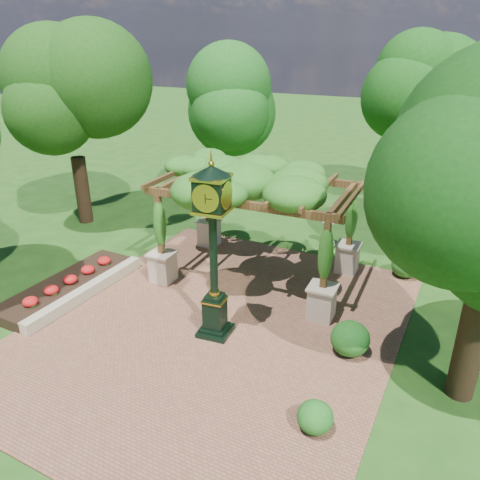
% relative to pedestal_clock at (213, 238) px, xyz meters
% --- Properties ---
extents(ground, '(120.00, 120.00, 0.00)m').
position_rel_pedestal_clock_xyz_m(ground, '(-0.17, -0.64, -3.00)').
color(ground, '#1E4714').
rests_on(ground, ground).
extents(brick_plaza, '(10.00, 12.00, 0.04)m').
position_rel_pedestal_clock_xyz_m(brick_plaza, '(-0.17, 0.36, -2.98)').
color(brick_plaza, brown).
rests_on(brick_plaza, ground).
extents(border_wall, '(0.35, 5.00, 0.40)m').
position_rel_pedestal_clock_xyz_m(border_wall, '(-4.77, -0.14, -2.80)').
color(border_wall, '#C6B793').
rests_on(border_wall, ground).
extents(flower_bed, '(1.50, 5.00, 0.36)m').
position_rel_pedestal_clock_xyz_m(flower_bed, '(-5.67, -0.14, -2.82)').
color(flower_bed, red).
rests_on(flower_bed, ground).
extents(pedestal_clock, '(1.11, 1.11, 5.02)m').
position_rel_pedestal_clock_xyz_m(pedestal_clock, '(0.00, 0.00, 0.00)').
color(pedestal_clock, black).
rests_on(pedestal_clock, brick_plaza).
extents(pergola, '(6.72, 4.41, 4.11)m').
position_rel_pedestal_clock_xyz_m(pergola, '(-0.47, 3.72, 0.37)').
color(pergola, beige).
rests_on(pergola, brick_plaza).
extents(sundial, '(0.56, 0.56, 0.97)m').
position_rel_pedestal_clock_xyz_m(sundial, '(0.86, 7.66, -2.57)').
color(sundial, gray).
rests_on(sundial, ground).
extents(shrub_front, '(1.05, 1.05, 0.71)m').
position_rel_pedestal_clock_xyz_m(shrub_front, '(3.73, -2.14, -2.60)').
color(shrub_front, '#1D5C1A').
rests_on(shrub_front, brick_plaza).
extents(shrub_mid, '(1.16, 1.16, 0.94)m').
position_rel_pedestal_clock_xyz_m(shrub_mid, '(3.66, 0.85, -2.49)').
color(shrub_mid, '#1C5818').
rests_on(shrub_mid, brick_plaza).
extents(shrub_back, '(1.10, 1.10, 0.89)m').
position_rel_pedestal_clock_xyz_m(shrub_back, '(4.20, 6.12, -2.51)').
color(shrub_back, '#22621C').
rests_on(shrub_back, brick_plaza).
extents(tree_west_near, '(4.36, 4.36, 7.78)m').
position_rel_pedestal_clock_xyz_m(tree_west_near, '(-9.86, 5.00, 2.35)').
color(tree_west_near, '#311F13').
rests_on(tree_west_near, ground).
extents(tree_west_far, '(4.23, 4.23, 8.14)m').
position_rel_pedestal_clock_xyz_m(tree_west_far, '(-6.10, 10.48, 2.58)').
color(tree_west_far, '#312113').
rests_on(tree_west_far, ground).
extents(tree_north, '(4.53, 4.53, 7.80)m').
position_rel_pedestal_clock_xyz_m(tree_north, '(2.74, 14.12, 2.36)').
color(tree_north, '#2E2112').
rests_on(tree_north, ground).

